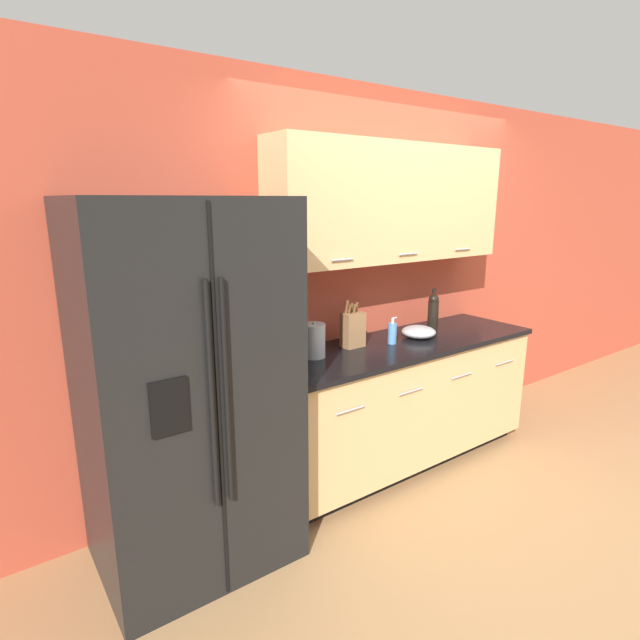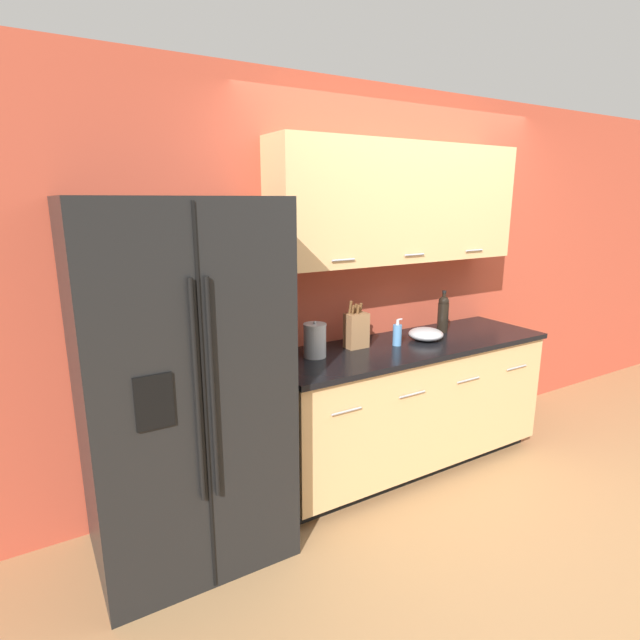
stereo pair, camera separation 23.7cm
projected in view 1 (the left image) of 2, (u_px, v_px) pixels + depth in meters
ground_plane at (498, 500)px, 3.16m from camera, size 14.00×14.00×0.00m
wall_back at (388, 259)px, 3.62m from camera, size 10.00×0.39×2.60m
counter_unit at (401, 401)px, 3.55m from camera, size 2.05×0.64×0.91m
refrigerator at (187, 389)px, 2.49m from camera, size 0.96×0.78×1.87m
knife_block at (353, 329)px, 3.28m from camera, size 0.15×0.10×0.32m
wine_bottle at (433, 311)px, 3.72m from camera, size 0.08×0.08×0.31m
soap_dispenser at (392, 333)px, 3.37m from camera, size 0.07×0.06×0.18m
steel_canister at (314, 340)px, 3.07m from camera, size 0.14×0.14×0.23m
mixing_bowl at (419, 332)px, 3.51m from camera, size 0.24×0.24×0.08m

